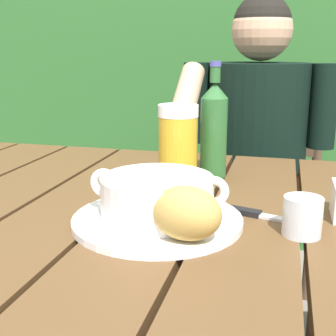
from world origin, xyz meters
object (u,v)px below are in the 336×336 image
at_px(person_eating, 254,151).
at_px(beer_glass, 178,144).
at_px(serving_plate, 157,220).
at_px(chair_near_diner, 256,197).
at_px(beer_bottle, 214,129).
at_px(soup_bowl, 157,196).
at_px(bread_roll, 187,213).
at_px(water_glass_small, 302,216).
at_px(table_knife, 259,215).

distance_m(person_eating, beer_glass, 0.56).
bearing_deg(serving_plate, person_eating, 82.18).
relative_size(chair_near_diner, beer_bottle, 3.75).
distance_m(chair_near_diner, beer_bottle, 0.76).
bearing_deg(beer_glass, person_eating, 76.33).
height_order(serving_plate, soup_bowl, soup_bowl).
bearing_deg(chair_near_diner, soup_bowl, -96.39).
relative_size(soup_bowl, bread_roll, 1.93).
xyz_separation_m(person_eating, water_glass_small, (0.13, -0.76, 0.07)).
bearing_deg(person_eating, bread_roll, -92.68).
relative_size(person_eating, bread_roll, 9.68).
height_order(bread_roll, beer_bottle, beer_bottle).
bearing_deg(beer_glass, beer_bottle, 46.87).
height_order(chair_near_diner, bread_roll, chair_near_diner).
xyz_separation_m(soup_bowl, table_knife, (0.16, 0.07, -0.04)).
bearing_deg(person_eating, serving_plate, -97.82).
distance_m(water_glass_small, table_knife, 0.10).
relative_size(beer_bottle, table_knife, 1.82).
relative_size(person_eating, water_glass_small, 19.04).
bearing_deg(bread_roll, chair_near_diner, 87.67).
distance_m(person_eating, soup_bowl, 0.78).
height_order(beer_bottle, table_knife, beer_bottle).
distance_m(person_eating, beer_bottle, 0.48).
relative_size(beer_glass, water_glass_small, 2.73).
relative_size(soup_bowl, water_glass_small, 3.80).
bearing_deg(serving_plate, chair_near_diner, 83.61).
distance_m(chair_near_diner, beer_glass, 0.82).
xyz_separation_m(chair_near_diner, serving_plate, (-0.11, -0.97, 0.26)).
xyz_separation_m(person_eating, beer_glass, (-0.13, -0.53, 0.12)).
bearing_deg(chair_near_diner, person_eating, -90.85).
bearing_deg(bread_roll, table_knife, 57.15).
distance_m(soup_bowl, water_glass_small, 0.23).
bearing_deg(chair_near_diner, water_glass_small, -82.71).
relative_size(bread_roll, beer_glass, 0.72).
xyz_separation_m(soup_bowl, beer_glass, (-0.02, 0.24, 0.04)).
distance_m(serving_plate, beer_glass, 0.26).
height_order(chair_near_diner, beer_glass, chair_near_diner).
xyz_separation_m(person_eating, beer_bottle, (-0.06, -0.46, 0.15)).
bearing_deg(bread_roll, beer_bottle, 93.37).
xyz_separation_m(serving_plate, soup_bowl, (-0.00, -0.00, 0.04)).
xyz_separation_m(beer_glass, table_knife, (0.19, -0.17, -0.08)).
distance_m(soup_bowl, beer_bottle, 0.32).
height_order(beer_glass, beer_bottle, beer_bottle).
distance_m(chair_near_diner, soup_bowl, 1.02).
height_order(bread_roll, water_glass_small, bread_roll).
xyz_separation_m(person_eating, soup_bowl, (-0.11, -0.77, 0.08)).
bearing_deg(water_glass_small, person_eating, 99.40).
xyz_separation_m(chair_near_diner, soup_bowl, (-0.11, -0.97, 0.30)).
bearing_deg(beer_bottle, chair_near_diner, 84.31).
height_order(serving_plate, bread_roll, bread_roll).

